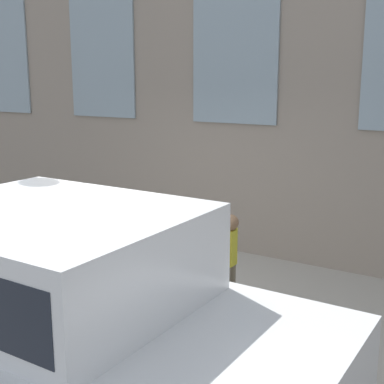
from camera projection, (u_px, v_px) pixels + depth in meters
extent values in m
plane|color=#514F4C|center=(111.00, 330.00, 5.64)|extent=(80.00, 80.00, 0.00)
cube|color=#A8A093|center=(181.00, 283.00, 6.75)|extent=(2.71, 60.00, 0.13)
cube|color=#8C9EA8|center=(234.00, 47.00, 7.23)|extent=(0.03, 1.30, 2.05)
cube|color=#8C9EA8|center=(102.00, 52.00, 8.48)|extent=(0.03, 1.30, 2.05)
cube|color=#8C9EA8|center=(3.00, 55.00, 9.72)|extent=(0.03, 1.30, 2.05)
cylinder|color=gray|center=(155.00, 305.00, 5.91)|extent=(0.29, 0.29, 0.04)
cylinder|color=gray|center=(155.00, 280.00, 5.85)|extent=(0.22, 0.22, 0.62)
sphere|color=slate|center=(154.00, 253.00, 5.79)|extent=(0.23, 0.23, 0.23)
cylinder|color=black|center=(154.00, 247.00, 5.77)|extent=(0.08, 0.08, 0.09)
cylinder|color=gray|center=(167.00, 277.00, 5.75)|extent=(0.09, 0.10, 0.09)
cylinder|color=gray|center=(143.00, 271.00, 5.92)|extent=(0.09, 0.10, 0.09)
cylinder|color=#726651|center=(227.00, 289.00, 5.73)|extent=(0.08, 0.08, 0.52)
cylinder|color=#726651|center=(232.00, 286.00, 5.82)|extent=(0.08, 0.08, 0.52)
cube|color=yellow|center=(230.00, 248.00, 5.68)|extent=(0.14, 0.10, 0.39)
cylinder|color=yellow|center=(226.00, 249.00, 5.60)|extent=(0.06, 0.06, 0.37)
cylinder|color=yellow|center=(235.00, 244.00, 5.76)|extent=(0.06, 0.06, 0.37)
sphere|color=#8C6647|center=(231.00, 222.00, 5.62)|extent=(0.17, 0.17, 0.17)
cylinder|color=black|center=(26.00, 300.00, 5.59)|extent=(0.24, 0.66, 0.66)
cylinder|color=black|center=(262.00, 375.00, 4.17)|extent=(0.24, 0.66, 0.66)
cube|color=white|center=(54.00, 337.00, 4.09)|extent=(1.99, 4.37, 0.66)
cube|color=white|center=(49.00, 254.00, 3.95)|extent=(1.75, 2.10, 0.69)
cube|color=#1E232D|center=(49.00, 254.00, 3.95)|extent=(1.76, 1.93, 0.44)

